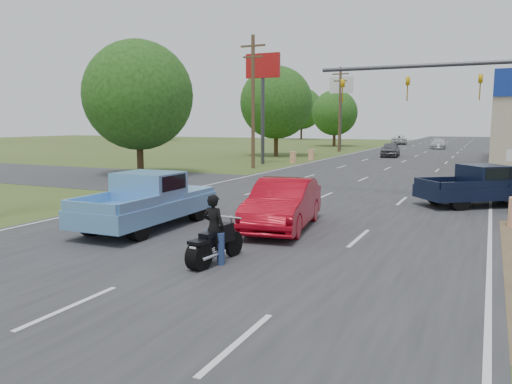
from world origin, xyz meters
The scene contains 23 objects.
ground centered at (0.00, 0.00, 0.00)m, with size 200.00×200.00×0.00m, color #445421.
main_road centered at (0.00, 40.00, 0.01)m, with size 15.00×180.00×0.02m, color #2D2D30.
cross_road centered at (0.00, 18.00, 0.01)m, with size 120.00×10.00×0.02m, color #2D2D30.
utility_pole_5 centered at (-9.50, 28.00, 5.32)m, with size 2.00×0.28×10.00m.
utility_pole_6 centered at (-9.50, 52.00, 5.32)m, with size 2.00×0.28×10.00m.
tree_0 centered at (-14.00, 20.00, 5.26)m, with size 7.14×7.14×8.84m.
tree_1 centered at (-13.50, 42.00, 5.57)m, with size 7.56×7.56×9.36m.
tree_2 centered at (-14.20, 66.00, 4.95)m, with size 6.72×6.72×8.32m.
tree_4 centered at (-55.00, 75.00, 6.82)m, with size 9.24×9.24×11.44m.
tree_6 centered at (-30.00, 95.00, 6.51)m, with size 8.82×8.82×10.92m.
barrel_2 centered at (-8.50, 34.00, 0.50)m, with size 0.56×0.56×1.00m, color orange.
barrel_3 centered at (-8.20, 38.00, 0.50)m, with size 0.56×0.56×1.00m, color orange.
pole_sign_left_near centered at (-10.50, 32.00, 7.17)m, with size 3.00×0.35×9.20m.
pole_sign_left_far centered at (-10.50, 56.00, 7.17)m, with size 3.00×0.35×9.20m.
signal_mast centered at (5.82, 17.00, 4.80)m, with size 9.12×0.40×7.00m.
red_convertible centered at (0.96, 8.37, 0.82)m, with size 1.73×4.96×1.63m, color #A30715.
motorcycle centered at (0.99, 3.71, 0.49)m, with size 0.68×2.17×1.10m.
rider centered at (1.00, 3.77, 0.83)m, with size 0.61×0.40×1.66m, color black.
blue_pickup centered at (-3.18, 6.73, 0.94)m, with size 2.27×5.65×1.86m.
navy_pickup centered at (6.91, 16.23, 0.88)m, with size 5.38×4.76×1.74m.
distant_car_grey centered at (-2.28, 45.69, 0.75)m, with size 1.76×4.37×1.49m, color #555459.
distant_car_silver centered at (0.64, 64.83, 0.68)m, with size 1.91×4.70×1.37m, color silver.
distant_car_white centered at (-6.50, 76.89, 0.73)m, with size 2.43×5.28×1.47m, color silver.
Camera 1 is at (7.06, -6.69, 3.49)m, focal length 35.00 mm.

